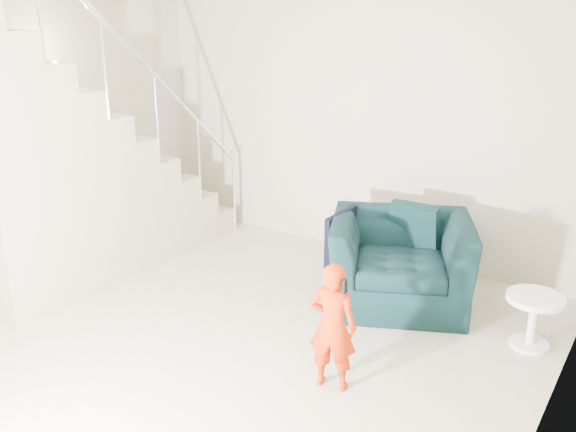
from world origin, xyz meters
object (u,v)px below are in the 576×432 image
(staircase, at_px, (70,186))
(toddler, at_px, (333,326))
(side_table, at_px, (534,313))
(armchair, at_px, (400,262))

(staircase, bearing_deg, toddler, -5.08)
(side_table, xyz_separation_m, staircase, (-4.21, -1.08, 0.65))
(toddler, distance_m, staircase, 3.19)
(toddler, distance_m, side_table, 1.74)
(armchair, xyz_separation_m, side_table, (1.22, -0.15, -0.10))
(toddler, xyz_separation_m, side_table, (1.07, 1.36, -0.18))
(toddler, bearing_deg, side_table, -140.47)
(toddler, bearing_deg, staircase, -17.39)
(staircase, bearing_deg, armchair, 22.34)
(armchair, distance_m, toddler, 1.52)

